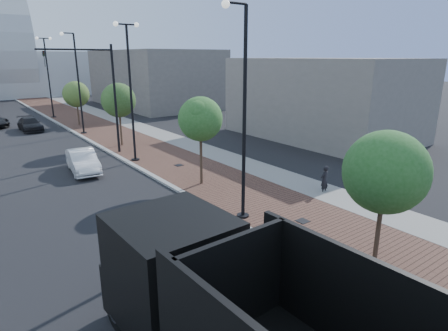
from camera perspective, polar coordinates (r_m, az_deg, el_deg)
sidewalk at (r=44.68m, az=-19.22°, el=6.29°), size 7.00×140.00×0.12m
concrete_strip at (r=45.53m, az=-15.98°, el=6.75°), size 2.40×140.00×0.13m
curb at (r=43.79m, az=-23.58°, el=5.66°), size 0.30×140.00×0.14m
white_sedan at (r=25.53m, az=-20.75°, el=0.64°), size 2.00×4.49×1.43m
dark_car_far at (r=42.18m, az=-27.51°, el=5.61°), size 1.89×4.45×1.28m
pedestrian at (r=20.80m, az=15.06°, el=-2.13°), size 0.61×0.45×1.55m
streetlight_1 at (r=15.96m, az=2.80°, el=6.15°), size 1.44×0.56×9.21m
streetlight_2 at (r=26.28m, az=-14.04°, el=10.76°), size 1.72×0.56×9.28m
streetlight_3 at (r=37.61m, az=-21.41°, el=10.95°), size 1.44×0.56×9.21m
streetlight_4 at (r=49.26m, az=-25.21°, el=12.12°), size 1.72×0.56×9.28m
traffic_mast at (r=28.75m, az=-18.11°, el=11.21°), size 5.09×0.20×8.00m
tree_0 at (r=13.21m, az=23.45°, el=-0.92°), size 2.74×2.74×4.93m
tree_1 at (r=20.73m, az=-3.56°, el=7.09°), size 2.49×2.46×5.08m
tree_2 at (r=31.41m, az=-15.74°, el=9.57°), size 2.73×2.73×5.16m
tree_3 at (r=42.83m, az=-21.61°, el=10.08°), size 2.70×2.70×4.68m
commercial_block_ne at (r=58.13m, az=-10.68°, el=12.96°), size 12.00×22.00×8.00m
commercial_block_e at (r=35.47m, az=14.80°, el=9.89°), size 10.00×16.00×7.00m
utility_cover_1 at (r=17.13m, az=11.92°, el=-8.28°), size 0.50×0.50×0.02m
utility_cover_2 at (r=25.26m, az=-6.89°, el=0.06°), size 0.50×0.50×0.02m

